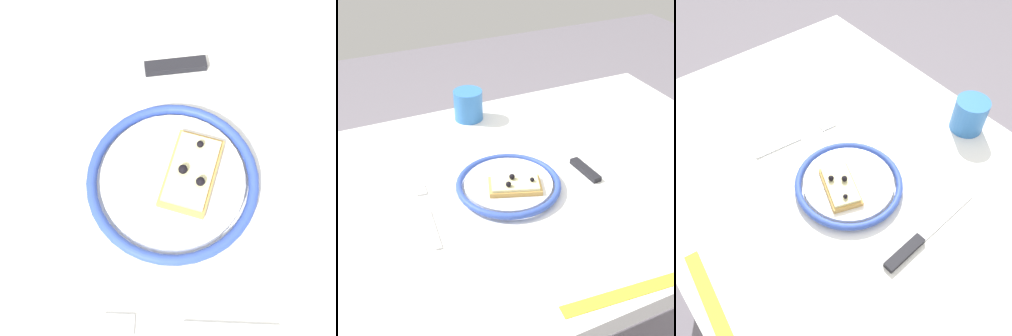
{
  "view_description": "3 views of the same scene",
  "coord_description": "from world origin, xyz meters",
  "views": [
    {
      "loc": [
        -0.24,
        -0.0,
        1.32
      ],
      "look_at": [
        -0.02,
        -0.01,
        0.82
      ],
      "focal_mm": 47.84,
      "sensor_mm": 36.0,
      "label": 1
    },
    {
      "loc": [
        -0.34,
        -0.7,
        1.36
      ],
      "look_at": [
        -0.02,
        0.01,
        0.82
      ],
      "focal_mm": 48.28,
      "sensor_mm": 36.0,
      "label": 2
    },
    {
      "loc": [
        0.33,
        -0.31,
        1.4
      ],
      "look_at": [
        -0.05,
        -0.01,
        0.81
      ],
      "focal_mm": 40.0,
      "sensor_mm": 36.0,
      "label": 3
    }
  ],
  "objects": [
    {
      "name": "ground_plane",
      "position": [
        0.0,
        0.0,
        0.0
      ],
      "size": [
        6.0,
        6.0,
        0.0
      ],
      "primitive_type": "plane",
      "color": "slate"
    },
    {
      "name": "dining_table",
      "position": [
        0.0,
        0.0,
        0.69
      ],
      "size": [
        1.17,
        0.76,
        0.78
      ],
      "color": "white",
      "rests_on": "ground_plane"
    },
    {
      "name": "plate",
      "position": [
        -0.02,
        -0.02,
        0.79
      ],
      "size": [
        0.22,
        0.22,
        0.02
      ],
      "color": "white",
      "rests_on": "dining_table"
    },
    {
      "name": "pizza_slice_near",
      "position": [
        -0.02,
        -0.04,
        0.8
      ],
      "size": [
        0.12,
        0.09,
        0.03
      ],
      "color": "tan",
      "rests_on": "plate"
    },
    {
      "name": "knife",
      "position": [
        0.16,
        -0.0,
        0.78
      ],
      "size": [
        0.04,
        0.24,
        0.01
      ],
      "color": "silver",
      "rests_on": "dining_table"
    },
    {
      "name": "fork",
      "position": [
        -0.2,
        -0.03,
        0.78
      ],
      "size": [
        0.04,
        0.2,
        0.0
      ],
      "color": "silver",
      "rests_on": "dining_table"
    },
    {
      "name": "cup",
      "position": [
        0.01,
        0.31,
        0.82
      ],
      "size": [
        0.08,
        0.08,
        0.08
      ],
      "primitive_type": "cylinder",
      "color": "#3372BF",
      "rests_on": "dining_table"
    },
    {
      "name": "measuring_tape",
      "position": [
        0.04,
        -0.35,
        0.78
      ],
      "size": [
        0.25,
        0.05,
        0.0
      ],
      "primitive_type": "cube",
      "rotation": [
        0.0,
        0.0,
        -0.09
      ],
      "color": "yellow",
      "rests_on": "dining_table"
    }
  ]
}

